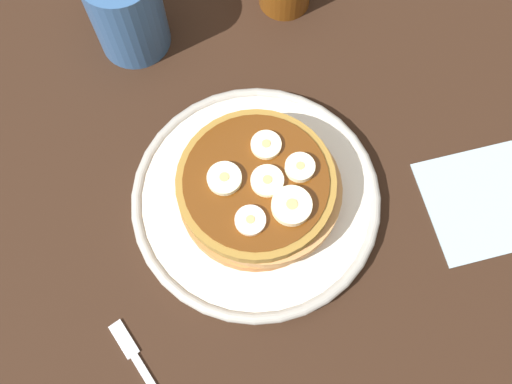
{
  "coord_description": "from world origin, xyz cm",
  "views": [
    {
      "loc": [
        -15.02,
        9.78,
        51.33
      ],
      "look_at": [
        0.0,
        0.0,
        2.91
      ],
      "focal_mm": 38.67,
      "sensor_mm": 36.0,
      "label": 1
    }
  ],
  "objects_px": {
    "pancake_stack": "(259,189)",
    "banana_slice_5": "(292,206)",
    "banana_slice_2": "(224,179)",
    "coffee_mug": "(125,7)",
    "fork": "(146,376)",
    "plate": "(256,199)",
    "banana_slice_1": "(266,145)",
    "banana_slice_4": "(300,168)",
    "banana_slice_0": "(267,181)",
    "napkin": "(482,202)",
    "banana_slice_3": "(250,221)"
  },
  "relations": [
    {
      "from": "banana_slice_3",
      "to": "napkin",
      "type": "bearing_deg",
      "value": -113.54
    },
    {
      "from": "banana_slice_3",
      "to": "coffee_mug",
      "type": "distance_m",
      "value": 0.27
    },
    {
      "from": "banana_slice_1",
      "to": "banana_slice_2",
      "type": "bearing_deg",
      "value": 98.73
    },
    {
      "from": "pancake_stack",
      "to": "banana_slice_4",
      "type": "bearing_deg",
      "value": -106.51
    },
    {
      "from": "banana_slice_0",
      "to": "coffee_mug",
      "type": "relative_size",
      "value": 0.26
    },
    {
      "from": "banana_slice_2",
      "to": "fork",
      "type": "xyz_separation_m",
      "value": [
        -0.1,
        0.15,
        -0.06
      ]
    },
    {
      "from": "napkin",
      "to": "banana_slice_2",
      "type": "bearing_deg",
      "value": 56.87
    },
    {
      "from": "banana_slice_0",
      "to": "banana_slice_2",
      "type": "height_order",
      "value": "same"
    },
    {
      "from": "plate",
      "to": "banana_slice_2",
      "type": "relative_size",
      "value": 7.82
    },
    {
      "from": "plate",
      "to": "fork",
      "type": "height_order",
      "value": "plate"
    },
    {
      "from": "banana_slice_2",
      "to": "napkin",
      "type": "height_order",
      "value": "banana_slice_2"
    },
    {
      "from": "banana_slice_0",
      "to": "banana_slice_3",
      "type": "relative_size",
      "value": 1.09
    },
    {
      "from": "banana_slice_4",
      "to": "banana_slice_0",
      "type": "bearing_deg",
      "value": 80.24
    },
    {
      "from": "napkin",
      "to": "plate",
      "type": "bearing_deg",
      "value": 56.94
    },
    {
      "from": "coffee_mug",
      "to": "banana_slice_2",
      "type": "bearing_deg",
      "value": 175.77
    },
    {
      "from": "banana_slice_3",
      "to": "banana_slice_4",
      "type": "relative_size",
      "value": 1.0
    },
    {
      "from": "banana_slice_0",
      "to": "pancake_stack",
      "type": "bearing_deg",
      "value": 41.56
    },
    {
      "from": "coffee_mug",
      "to": "fork",
      "type": "height_order",
      "value": "coffee_mug"
    },
    {
      "from": "banana_slice_2",
      "to": "coffee_mug",
      "type": "distance_m",
      "value": 0.22
    },
    {
      "from": "pancake_stack",
      "to": "banana_slice_5",
      "type": "relative_size",
      "value": 4.26
    },
    {
      "from": "banana_slice_1",
      "to": "banana_slice_5",
      "type": "bearing_deg",
      "value": 167.11
    },
    {
      "from": "banana_slice_0",
      "to": "banana_slice_1",
      "type": "distance_m",
      "value": 0.04
    },
    {
      "from": "banana_slice_2",
      "to": "coffee_mug",
      "type": "height_order",
      "value": "coffee_mug"
    },
    {
      "from": "coffee_mug",
      "to": "pancake_stack",
      "type": "bearing_deg",
      "value": -177.69
    },
    {
      "from": "pancake_stack",
      "to": "plate",
      "type": "bearing_deg",
      "value": 57.68
    },
    {
      "from": "pancake_stack",
      "to": "banana_slice_5",
      "type": "distance_m",
      "value": 0.05
    },
    {
      "from": "banana_slice_1",
      "to": "banana_slice_4",
      "type": "height_order",
      "value": "banana_slice_4"
    },
    {
      "from": "napkin",
      "to": "fork",
      "type": "xyz_separation_m",
      "value": [
        0.04,
        0.36,
        0.0
      ]
    },
    {
      "from": "banana_slice_4",
      "to": "fork",
      "type": "distance_m",
      "value": 0.23
    },
    {
      "from": "banana_slice_2",
      "to": "napkin",
      "type": "bearing_deg",
      "value": -123.13
    },
    {
      "from": "pancake_stack",
      "to": "fork",
      "type": "xyz_separation_m",
      "value": [
        -0.08,
        0.17,
        -0.04
      ]
    },
    {
      "from": "plate",
      "to": "banana_slice_4",
      "type": "bearing_deg",
      "value": -107.72
    },
    {
      "from": "banana_slice_1",
      "to": "banana_slice_4",
      "type": "bearing_deg",
      "value": -160.26
    },
    {
      "from": "banana_slice_0",
      "to": "banana_slice_2",
      "type": "xyz_separation_m",
      "value": [
        0.02,
        0.03,
        0.0
      ]
    },
    {
      "from": "pancake_stack",
      "to": "napkin",
      "type": "relative_size",
      "value": 1.37
    },
    {
      "from": "banana_slice_2",
      "to": "napkin",
      "type": "relative_size",
      "value": 0.28
    },
    {
      "from": "plate",
      "to": "pancake_stack",
      "type": "relative_size",
      "value": 1.59
    },
    {
      "from": "banana_slice_4",
      "to": "banana_slice_2",
      "type": "bearing_deg",
      "value": 65.79
    },
    {
      "from": "banana_slice_4",
      "to": "coffee_mug",
      "type": "height_order",
      "value": "coffee_mug"
    },
    {
      "from": "coffee_mug",
      "to": "fork",
      "type": "xyz_separation_m",
      "value": [
        -0.32,
        0.16,
        -0.05
      ]
    },
    {
      "from": "banana_slice_3",
      "to": "banana_slice_1",
      "type": "bearing_deg",
      "value": -44.12
    },
    {
      "from": "plate",
      "to": "banana_slice_1",
      "type": "relative_size",
      "value": 8.63
    },
    {
      "from": "banana_slice_2",
      "to": "banana_slice_4",
      "type": "bearing_deg",
      "value": -114.21
    },
    {
      "from": "banana_slice_5",
      "to": "fork",
      "type": "bearing_deg",
      "value": 104.21
    },
    {
      "from": "fork",
      "to": "banana_slice_0",
      "type": "bearing_deg",
      "value": -66.45
    },
    {
      "from": "banana_slice_1",
      "to": "fork",
      "type": "height_order",
      "value": "banana_slice_1"
    },
    {
      "from": "banana_slice_1",
      "to": "fork",
      "type": "distance_m",
      "value": 0.23
    },
    {
      "from": "banana_slice_3",
      "to": "banana_slice_5",
      "type": "distance_m",
      "value": 0.04
    },
    {
      "from": "fork",
      "to": "plate",
      "type": "bearing_deg",
      "value": -63.65
    },
    {
      "from": "banana_slice_5",
      "to": "banana_slice_3",
      "type": "bearing_deg",
      "value": 76.49
    }
  ]
}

